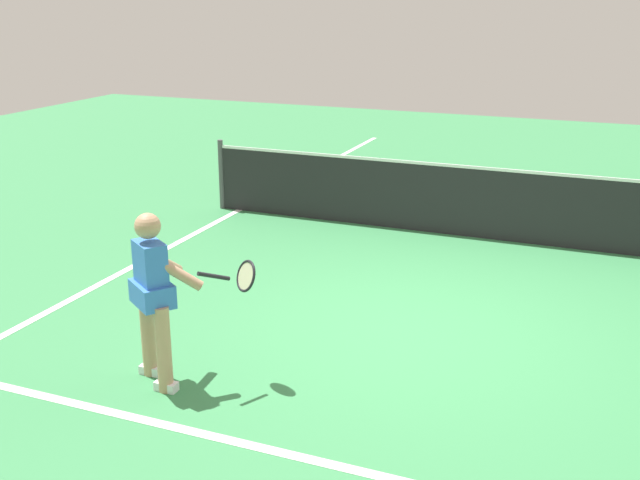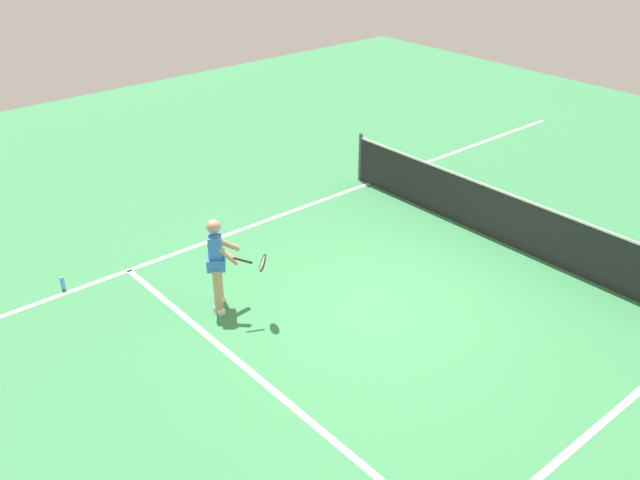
{
  "view_description": "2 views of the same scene",
  "coord_description": "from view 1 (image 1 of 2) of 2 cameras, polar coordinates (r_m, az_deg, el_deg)",
  "views": [
    {
      "loc": [
        1.93,
        -7.11,
        3.31
      ],
      "look_at": [
        -0.79,
        -0.49,
        0.99
      ],
      "focal_mm": 43.64,
      "sensor_mm": 36.0,
      "label": 1
    },
    {
      "loc": [
        6.52,
        -6.88,
        6.29
      ],
      "look_at": [
        -0.77,
        -0.67,
        1.14
      ],
      "focal_mm": 39.44,
      "sensor_mm": 36.0,
      "label": 2
    }
  ],
  "objects": [
    {
      "name": "sideline_left_marking",
      "position": [
        9.66,
        -15.08,
        -2.71
      ],
      "size": [
        0.1,
        19.95,
        0.01
      ],
      "primitive_type": "cube",
      "color": "white",
      "rests_on": "ground"
    },
    {
      "name": "service_line_marking",
      "position": [
        5.94,
        -0.58,
        -15.82
      ],
      "size": [
        7.41,
        0.1,
        0.01
      ],
      "primitive_type": "cube",
      "color": "white",
      "rests_on": "ground"
    },
    {
      "name": "court_net",
      "position": [
        10.93,
        11.41,
        2.76
      ],
      "size": [
        8.09,
        0.08,
        1.09
      ],
      "color": "#4C4C51",
      "rests_on": "ground"
    },
    {
      "name": "tennis_player",
      "position": [
        6.77,
        -11.93,
        -3.77
      ],
      "size": [
        1.09,
        0.76,
        1.55
      ],
      "color": "tan",
      "rests_on": "ground"
    },
    {
      "name": "ground_plane",
      "position": [
        8.08,
        6.55,
        -6.35
      ],
      "size": [
        28.53,
        28.53,
        0.0
      ],
      "primitive_type": "plane",
      "color": "#38844C"
    }
  ]
}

